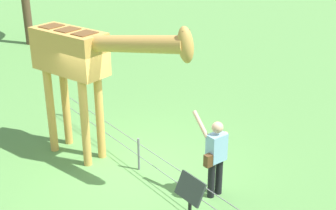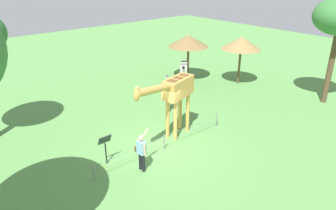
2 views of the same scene
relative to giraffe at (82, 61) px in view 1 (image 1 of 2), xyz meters
name	(u,v)px [view 1 (image 1 of 2)]	position (x,y,z in m)	size (l,w,h in m)	color
ground_plane	(134,171)	(1.10, 0.47, -2.30)	(60.00, 60.00, 0.00)	#568E47
giraffe	(82,61)	(0.00, 0.00, 0.00)	(3.98, 1.52, 3.42)	gold
visitor	(216,154)	(2.78, 1.24, -1.39)	(0.63, 0.58, 1.70)	black
info_sign	(190,198)	(3.64, -0.11, -1.35)	(0.56, 0.21, 1.32)	black
wire_fence	(139,153)	(1.10, 0.61, -1.89)	(7.05, 0.05, 0.75)	slate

